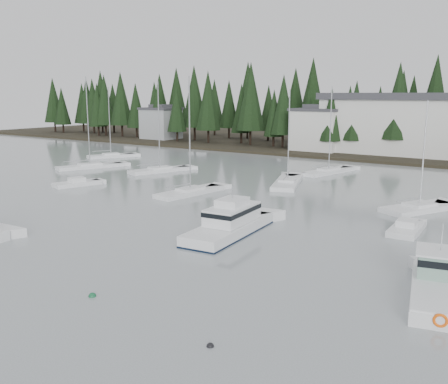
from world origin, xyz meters
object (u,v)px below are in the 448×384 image
at_px(sailboat_4, 190,193).
at_px(sailboat_3, 288,184).
at_px(house_far_west, 161,122).
at_px(cabin_cruiser_center, 230,226).
at_px(lobster_boat_teal, 439,288).
at_px(sailboat_7, 111,157).
at_px(sailboat_5, 160,171).
at_px(runabout_0, 77,185).
at_px(sailboat_1, 419,210).
at_px(sailboat_9, 90,168).
at_px(runabout_1, 407,230).
at_px(house_west, 318,129).
at_px(harbor_inn, 403,125).
at_px(sailboat_6, 329,173).

bearing_deg(sailboat_4, sailboat_3, -20.73).
xyz_separation_m(house_far_west, cabin_cruiser_center, (60.21, -58.98, -3.74)).
distance_m(lobster_boat_teal, sailboat_7, 70.66).
xyz_separation_m(sailboat_5, runabout_0, (-0.97, -14.19, 0.05)).
height_order(sailboat_1, sailboat_9, sailboat_9).
height_order(sailboat_7, sailboat_9, sailboat_9).
distance_m(lobster_boat_teal, runabout_0, 45.95).
xyz_separation_m(sailboat_4, runabout_1, (24.54, -2.25, 0.05)).
xyz_separation_m(sailboat_7, sailboat_9, (7.36, -11.03, 0.01)).
bearing_deg(sailboat_3, house_west, -2.02).
distance_m(sailboat_1, sailboat_7, 57.37).
xyz_separation_m(harbor_inn, sailboat_5, (-23.65, -38.97, -5.70)).
distance_m(sailboat_7, runabout_0, 28.31).
height_order(house_far_west, runabout_1, house_far_west).
bearing_deg(house_west, house_far_west, 177.27).
relative_size(house_far_west, sailboat_1, 0.76).
distance_m(harbor_inn, sailboat_3, 37.96).
bearing_deg(sailboat_1, sailboat_3, 98.79).
bearing_deg(sailboat_6, house_west, 40.21).
xyz_separation_m(sailboat_5, sailboat_7, (-18.77, 7.81, -0.00)).
distance_m(harbor_inn, sailboat_7, 52.94).
height_order(sailboat_1, sailboat_4, sailboat_4).
relative_size(house_far_west, sailboat_9, 0.59).
height_order(sailboat_1, sailboat_3, sailboat_3).
xyz_separation_m(sailboat_6, sailboat_9, (-32.12, -16.15, 0.01)).
bearing_deg(house_west, sailboat_6, -61.94).
bearing_deg(sailboat_1, sailboat_9, 115.75).
bearing_deg(sailboat_5, harbor_inn, -12.10).
bearing_deg(runabout_1, sailboat_9, 76.04).
height_order(house_west, sailboat_4, sailboat_4).
distance_m(house_far_west, harbor_inn, 57.07).
bearing_deg(lobster_boat_teal, runabout_0, 63.09).
bearing_deg(sailboat_3, runabout_0, 106.41).
distance_m(sailboat_5, sailboat_7, 20.33).
relative_size(house_far_west, harbor_inn, 0.29).
bearing_deg(sailboat_7, lobster_boat_teal, -91.08).
bearing_deg(house_far_west, sailboat_9, -61.71).
bearing_deg(sailboat_3, sailboat_5, 74.03).
height_order(sailboat_6, sailboat_9, sailboat_9).
relative_size(house_west, harbor_inn, 0.32).
distance_m(sailboat_1, sailboat_3, 18.23).
xyz_separation_m(sailboat_3, runabout_1, (18.43, -14.22, 0.08)).
bearing_deg(house_far_west, sailboat_1, -30.45).
bearing_deg(cabin_cruiser_center, sailboat_1, -36.76).
bearing_deg(sailboat_7, sailboat_3, -72.13).
distance_m(sailboat_4, runabout_0, 15.37).
bearing_deg(sailboat_1, house_west, 62.63).
bearing_deg(runabout_1, house_far_west, 51.74).
bearing_deg(sailboat_3, sailboat_1, -128.42).
relative_size(sailboat_4, runabout_0, 2.23).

